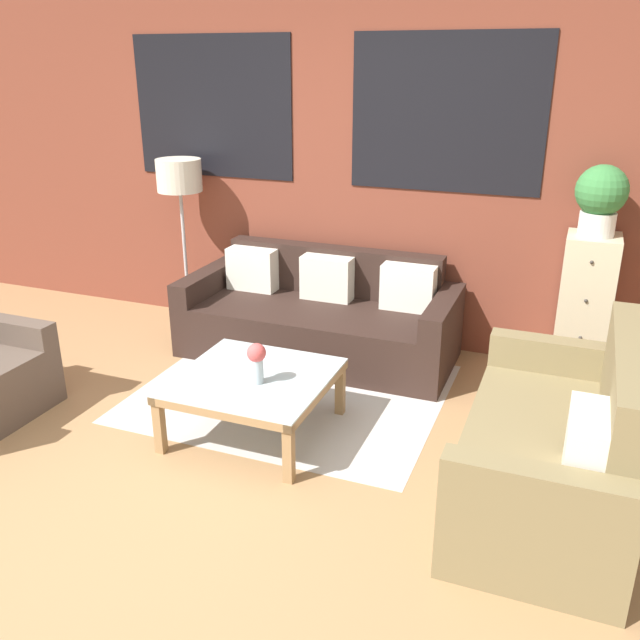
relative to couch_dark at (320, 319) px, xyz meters
name	(u,v)px	position (x,y,z in m)	size (l,w,h in m)	color
ground_plane	(163,483)	(-0.16, -1.95, -0.28)	(16.00, 16.00, 0.00)	#9E754C
wall_back_brick	(324,162)	(-0.16, 0.49, 1.12)	(8.40, 0.09, 2.80)	brown
rug	(292,392)	(0.07, -0.72, -0.28)	(2.03, 1.70, 0.00)	#BCB7B2
couch_dark	(320,319)	(0.00, 0.00, 0.00)	(2.08, 0.88, 0.78)	black
settee_vintage	(556,451)	(1.82, -1.36, 0.03)	(0.80, 1.58, 0.92)	olive
coffee_table	(254,384)	(0.07, -1.28, 0.04)	(0.90, 0.90, 0.38)	silver
floor_lamp	(180,184)	(-1.29, 0.17, 0.93)	(0.36, 0.36, 1.42)	#B2B2B7
drawer_cabinet	(584,310)	(1.89, 0.22, 0.25)	(0.35, 0.39, 1.06)	#C6B793
potted_plant	(601,197)	(1.89, 0.22, 1.04)	(0.33, 0.33, 0.47)	silver
flower_vase	(257,360)	(0.13, -1.35, 0.25)	(0.11, 0.11, 0.25)	#ADBCC6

